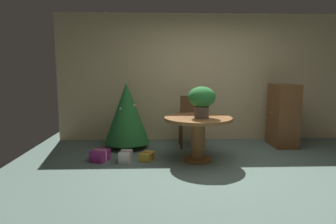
{
  "coord_description": "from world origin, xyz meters",
  "views": [
    {
      "loc": [
        -0.95,
        -3.95,
        1.45
      ],
      "look_at": [
        -0.8,
        0.24,
        0.86
      ],
      "focal_mm": 31.43,
      "sensor_mm": 36.0,
      "label": 1
    }
  ],
  "objects_px": {
    "gift_box_purple": "(100,155)",
    "flower_vase": "(202,99)",
    "gift_box_cream": "(126,157)",
    "wooden_cabinet": "(283,115)",
    "gift_box_gold": "(147,156)",
    "round_dining_table": "(198,129)",
    "holiday_tree": "(127,113)",
    "wooden_chair_far": "(191,118)"
  },
  "relations": [
    {
      "from": "gift_box_purple",
      "to": "flower_vase",
      "type": "bearing_deg",
      "value": -3.35
    },
    {
      "from": "gift_box_purple",
      "to": "gift_box_gold",
      "type": "bearing_deg",
      "value": 1.79
    },
    {
      "from": "round_dining_table",
      "to": "gift_box_gold",
      "type": "xyz_separation_m",
      "value": [
        -0.82,
        0.06,
        -0.46
      ]
    },
    {
      "from": "holiday_tree",
      "to": "gift_box_cream",
      "type": "xyz_separation_m",
      "value": [
        0.06,
        -0.87,
        -0.58
      ]
    },
    {
      "from": "gift_box_cream",
      "to": "wooden_cabinet",
      "type": "xyz_separation_m",
      "value": [
        2.93,
        0.91,
        0.51
      ]
    },
    {
      "from": "wooden_cabinet",
      "to": "gift_box_gold",
      "type": "bearing_deg",
      "value": -162.17
    },
    {
      "from": "holiday_tree",
      "to": "gift_box_gold",
      "type": "distance_m",
      "value": 1.08
    },
    {
      "from": "gift_box_cream",
      "to": "round_dining_table",
      "type": "bearing_deg",
      "value": 1.02
    },
    {
      "from": "gift_box_gold",
      "to": "holiday_tree",
      "type": "bearing_deg",
      "value": 116.75
    },
    {
      "from": "round_dining_table",
      "to": "holiday_tree",
      "type": "distance_m",
      "value": 1.5
    },
    {
      "from": "holiday_tree",
      "to": "gift_box_purple",
      "type": "distance_m",
      "value": 1.06
    },
    {
      "from": "round_dining_table",
      "to": "holiday_tree",
      "type": "relative_size",
      "value": 0.88
    },
    {
      "from": "gift_box_cream",
      "to": "gift_box_purple",
      "type": "bearing_deg",
      "value": 172.52
    },
    {
      "from": "wooden_chair_far",
      "to": "gift_box_gold",
      "type": "xyz_separation_m",
      "value": [
        -0.82,
        -0.89,
        -0.49
      ]
    },
    {
      "from": "round_dining_table",
      "to": "gift_box_cream",
      "type": "height_order",
      "value": "round_dining_table"
    },
    {
      "from": "flower_vase",
      "to": "gift_box_cream",
      "type": "xyz_separation_m",
      "value": [
        -1.21,
        0.04,
        -0.93
      ]
    },
    {
      "from": "gift_box_gold",
      "to": "wooden_cabinet",
      "type": "distance_m",
      "value": 2.77
    },
    {
      "from": "round_dining_table",
      "to": "wooden_cabinet",
      "type": "xyz_separation_m",
      "value": [
        1.77,
        0.89,
        0.07
      ]
    },
    {
      "from": "round_dining_table",
      "to": "gift_box_cream",
      "type": "relative_size",
      "value": 3.77
    },
    {
      "from": "round_dining_table",
      "to": "gift_box_gold",
      "type": "bearing_deg",
      "value": 175.97
    },
    {
      "from": "flower_vase",
      "to": "gift_box_gold",
      "type": "distance_m",
      "value": 1.29
    },
    {
      "from": "gift_box_cream",
      "to": "wooden_cabinet",
      "type": "relative_size",
      "value": 0.24
    },
    {
      "from": "flower_vase",
      "to": "holiday_tree",
      "type": "distance_m",
      "value": 1.6
    },
    {
      "from": "gift_box_purple",
      "to": "wooden_chair_far",
      "type": "bearing_deg",
      "value": 29.91
    },
    {
      "from": "gift_box_purple",
      "to": "gift_box_cream",
      "type": "bearing_deg",
      "value": -7.48
    },
    {
      "from": "gift_box_purple",
      "to": "wooden_cabinet",
      "type": "relative_size",
      "value": 0.28
    },
    {
      "from": "wooden_chair_far",
      "to": "gift_box_gold",
      "type": "distance_m",
      "value": 1.3
    },
    {
      "from": "wooden_chair_far",
      "to": "gift_box_purple",
      "type": "bearing_deg",
      "value": -150.09
    },
    {
      "from": "wooden_chair_far",
      "to": "gift_box_cream",
      "type": "relative_size",
      "value": 3.37
    },
    {
      "from": "gift_box_gold",
      "to": "round_dining_table",
      "type": "bearing_deg",
      "value": -4.03
    },
    {
      "from": "wooden_chair_far",
      "to": "round_dining_table",
      "type": "bearing_deg",
      "value": -90.0
    },
    {
      "from": "round_dining_table",
      "to": "gift_box_gold",
      "type": "relative_size",
      "value": 3.45
    },
    {
      "from": "round_dining_table",
      "to": "flower_vase",
      "type": "bearing_deg",
      "value": -54.79
    },
    {
      "from": "round_dining_table",
      "to": "wooden_cabinet",
      "type": "height_order",
      "value": "wooden_cabinet"
    },
    {
      "from": "gift_box_gold",
      "to": "wooden_cabinet",
      "type": "height_order",
      "value": "wooden_cabinet"
    },
    {
      "from": "gift_box_cream",
      "to": "gift_box_purple",
      "type": "xyz_separation_m",
      "value": [
        -0.42,
        0.05,
        0.01
      ]
    },
    {
      "from": "flower_vase",
      "to": "gift_box_purple",
      "type": "height_order",
      "value": "flower_vase"
    },
    {
      "from": "round_dining_table",
      "to": "gift_box_gold",
      "type": "distance_m",
      "value": 0.95
    },
    {
      "from": "wooden_chair_far",
      "to": "gift_box_gold",
      "type": "bearing_deg",
      "value": -132.87
    },
    {
      "from": "holiday_tree",
      "to": "gift_box_gold",
      "type": "bearing_deg",
      "value": -63.25
    },
    {
      "from": "gift_box_cream",
      "to": "gift_box_gold",
      "type": "height_order",
      "value": "gift_box_cream"
    },
    {
      "from": "round_dining_table",
      "to": "flower_vase",
      "type": "distance_m",
      "value": 0.49
    }
  ]
}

